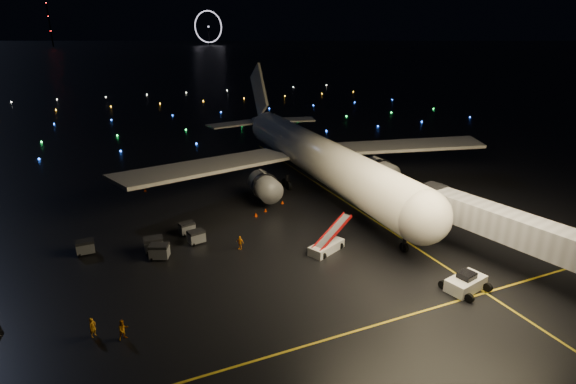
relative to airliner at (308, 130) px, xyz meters
name	(u,v)px	position (x,y,z in m)	size (l,w,h in m)	color
ground	(119,67)	(-10.89, 272.13, -8.96)	(2000.00, 2000.00, 0.00)	black
lane_centre	(353,207)	(1.11, -12.87, -8.95)	(0.25, 80.00, 0.02)	gold
lane_cross	(335,337)	(-15.89, -37.87, -8.95)	(60.00, 0.25, 0.02)	gold
airliner	(308,130)	(0.00, 0.00, 0.00)	(63.28, 60.11, 17.93)	white
pushback_tug	(466,281)	(-0.40, -36.64, -7.97)	(4.16, 2.18, 1.98)	silver
belt_loader	(327,238)	(-9.13, -23.73, -7.29)	(6.90, 1.88, 3.35)	silver
crew_a	(93,327)	(-34.58, -29.55, -8.05)	(0.67, 0.44, 1.83)	orange
crew_b	(123,329)	(-32.24, -30.91, -8.04)	(0.90, 0.70, 1.86)	orange
crew_c	(240,243)	(-18.22, -19.13, -8.12)	(0.99, 0.41, 1.69)	orange
safety_cone_0	(265,210)	(-11.33, -9.49, -8.73)	(0.41, 0.41, 0.46)	#FF3C00
safety_cone_1	(282,202)	(-7.91, -7.61, -8.71)	(0.45, 0.45, 0.52)	#FF3C00
safety_cone_2	(256,215)	(-13.18, -10.58, -8.69)	(0.48, 0.48, 0.54)	#FF3C00
safety_cone_3	(145,190)	(-26.04, 6.25, -8.72)	(0.43, 0.43, 0.49)	#FF3C00
ferris_wheel	(209,28)	(159.11, 692.13, 17.04)	(50.00, 4.00, 52.00)	black
radio_mast	(50,24)	(-70.89, 712.13, 23.04)	(1.80, 1.80, 64.00)	black
taxiway_lights	(166,112)	(-10.89, 78.13, -8.78)	(164.00, 92.00, 0.36)	black
baggage_cart_0	(187,228)	(-23.11, -12.45, -8.18)	(1.85, 1.29, 1.57)	slate
baggage_cart_1	(196,237)	(-22.60, -15.51, -8.15)	(1.93, 1.35, 1.64)	slate
baggage_cart_2	(159,252)	(-27.31, -17.77, -8.08)	(2.09, 1.46, 1.78)	slate
baggage_cart_3	(154,245)	(-27.65, -15.74, -8.05)	(2.15, 1.50, 1.82)	slate
baggage_cart_4	(85,247)	(-34.98, -13.09, -8.13)	(1.96, 1.37, 1.66)	slate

